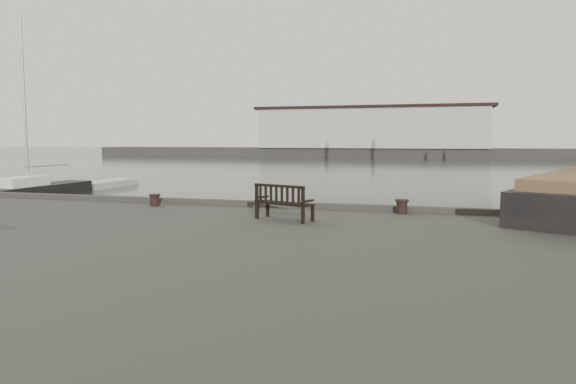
# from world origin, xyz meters

# --- Properties ---
(ground) EXTENTS (400.00, 400.00, 0.00)m
(ground) POSITION_xyz_m (0.00, 0.00, 0.00)
(ground) COLOR black
(ground) RESTS_ON ground
(pontoon) EXTENTS (2.00, 24.00, 0.50)m
(pontoon) POSITION_xyz_m (-20.00, 10.00, 0.25)
(pontoon) COLOR beige
(pontoon) RESTS_ON ground
(breakwater) EXTENTS (140.00, 9.50, 12.20)m
(breakwater) POSITION_xyz_m (-4.56, 92.00, 4.30)
(breakwater) COLOR #383530
(breakwater) RESTS_ON ground
(bench) EXTENTS (1.72, 1.08, 0.93)m
(bench) POSITION_xyz_m (0.90, -2.58, 1.86)
(bench) COLOR black
(bench) RESTS_ON quay
(bollard_left) EXTENTS (0.42, 0.42, 0.39)m
(bollard_left) POSITION_xyz_m (-3.96, -0.91, 1.75)
(bollard_left) COLOR black
(bollard_left) RESTS_ON quay
(bollard_right) EXTENTS (0.49, 0.49, 0.42)m
(bollard_right) POSITION_xyz_m (3.88, -0.50, 1.77)
(bollard_right) COLOR black
(bollard_right) RESTS_ON quay
(yacht_c) EXTENTS (2.27, 8.66, 11.74)m
(yacht_c) POSITION_xyz_m (-19.86, 11.36, 0.25)
(yacht_c) COLOR black
(yacht_c) RESTS_ON ground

